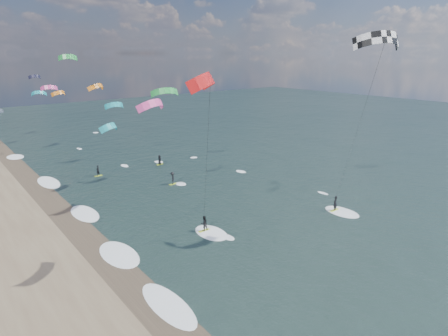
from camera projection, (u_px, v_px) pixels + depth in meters
ground at (330, 286)px, 29.27m from camera, size 260.00×260.00×0.00m
wet_sand_strip at (132, 284)px, 29.45m from camera, size 3.00×240.00×0.00m
kitesurfer_near_a at (375, 80)px, 33.31m from camera, size 7.89×9.02×19.62m
kitesurfer_near_b at (210, 138)px, 30.64m from camera, size 6.96×9.05×16.57m
far_kitesurfers at (156, 171)px, 54.87m from camera, size 11.20×11.11×1.76m
bg_kite_field at (85, 90)px, 66.13m from camera, size 12.02×73.11×9.63m
shoreline_surf at (121, 255)px, 33.70m from camera, size 2.40×79.40×0.11m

